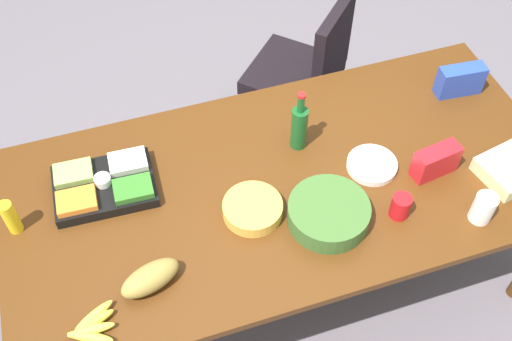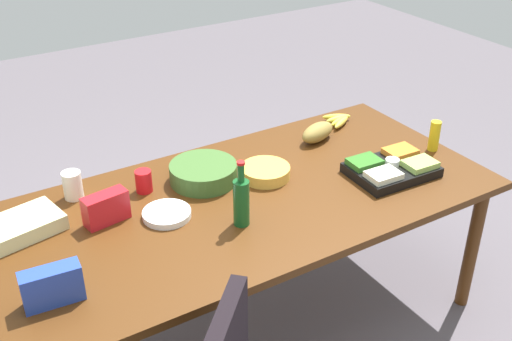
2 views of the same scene
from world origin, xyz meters
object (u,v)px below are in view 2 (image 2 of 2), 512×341
(sheet_cake, at_px, (23,226))
(paper_plate_stack, at_px, (167,214))
(veggie_tray, at_px, (392,168))
(salad_bowl, at_px, (203,173))
(mustard_bottle, at_px, (434,136))
(chip_bowl, at_px, (265,172))
(mayo_jar, at_px, (73,185))
(banana_bunch, at_px, (339,120))
(chip_bag_red, at_px, (106,208))
(chip_bag_blue, at_px, (52,286))
(red_solo_cup, at_px, (144,181))
(conference_table, at_px, (245,209))
(bread_loaf, at_px, (317,132))
(wine_bottle, at_px, (241,201))

(sheet_cake, bearing_deg, paper_plate_stack, 159.72)
(veggie_tray, xyz_separation_m, salad_bowl, (0.84, -0.44, 0.01))
(sheet_cake, distance_m, mustard_bottle, 2.12)
(chip_bowl, bearing_deg, salad_bowl, -24.52)
(mayo_jar, height_order, banana_bunch, mayo_jar)
(chip_bowl, height_order, chip_bag_red, chip_bag_red)
(veggie_tray, distance_m, chip_bowl, 0.64)
(paper_plate_stack, xyz_separation_m, sheet_cake, (0.58, -0.21, 0.02))
(paper_plate_stack, xyz_separation_m, salad_bowl, (-0.29, -0.20, 0.03))
(chip_bag_blue, bearing_deg, banana_bunch, -160.01)
(red_solo_cup, relative_size, salad_bowl, 0.33)
(mustard_bottle, bearing_deg, chip_bowl, -13.42)
(mayo_jar, bearing_deg, chip_bag_red, 103.22)
(conference_table, height_order, chip_bag_blue, chip_bag_blue)
(mayo_jar, bearing_deg, banana_bunch, 179.84)
(mayo_jar, bearing_deg, chip_bowl, 160.43)
(conference_table, xyz_separation_m, chip_bag_blue, (0.98, 0.26, 0.14))
(bread_loaf, height_order, mayo_jar, mayo_jar)
(mustard_bottle, bearing_deg, bread_loaf, -41.73)
(veggie_tray, bearing_deg, bread_loaf, -79.53)
(sheet_cake, bearing_deg, red_solo_cup, -175.36)
(sheet_cake, xyz_separation_m, mustard_bottle, (-2.08, 0.37, 0.05))
(mustard_bottle, bearing_deg, banana_bunch, -66.69)
(red_solo_cup, xyz_separation_m, veggie_tray, (-1.13, 0.50, -0.02))
(mustard_bottle, bearing_deg, chip_bag_red, -8.44)
(veggie_tray, bearing_deg, red_solo_cup, -23.92)
(red_solo_cup, xyz_separation_m, wine_bottle, (-0.26, 0.49, 0.07))
(red_solo_cup, bearing_deg, chip_bag_red, 32.82)
(chip_bag_blue, xyz_separation_m, mayo_jar, (-0.29, -0.68, -0.01))
(salad_bowl, bearing_deg, mayo_jar, -17.12)
(red_solo_cup, bearing_deg, mustard_bottle, 164.55)
(chip_bowl, bearing_deg, bread_loaf, -157.29)
(bread_loaf, distance_m, veggie_tray, 0.51)
(red_solo_cup, bearing_deg, sheet_cake, 4.64)
(paper_plate_stack, distance_m, mustard_bottle, 1.51)
(banana_bunch, xyz_separation_m, chip_bowl, (0.71, 0.31, 0.00))
(mustard_bottle, height_order, mayo_jar, mustard_bottle)
(sheet_cake, relative_size, chip_bag_blue, 1.45)
(salad_bowl, bearing_deg, bread_loaf, -174.90)
(sheet_cake, height_order, chip_bowl, sheet_cake)
(mayo_jar, distance_m, wine_bottle, 0.83)
(mustard_bottle, height_order, red_solo_cup, mustard_bottle)
(wine_bottle, height_order, chip_bag_red, wine_bottle)
(red_solo_cup, height_order, veggie_tray, red_solo_cup)
(paper_plate_stack, xyz_separation_m, mustard_bottle, (-1.50, 0.15, 0.07))
(bread_loaf, xyz_separation_m, veggie_tray, (-0.09, 0.50, -0.01))
(red_solo_cup, distance_m, chip_bowl, 0.60)
(wine_bottle, bearing_deg, conference_table, -124.64)
(chip_bag_red, bearing_deg, red_solo_cup, -147.18)
(veggie_tray, distance_m, salad_bowl, 0.95)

